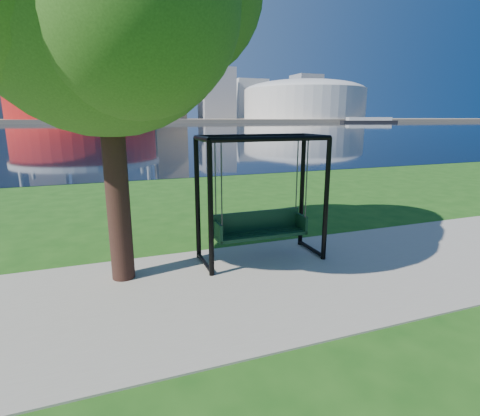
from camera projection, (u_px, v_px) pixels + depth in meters
ground at (244, 274)px, 7.23m from camera, size 900.00×900.00×0.00m
path at (254, 284)px, 6.77m from camera, size 120.00×4.00×0.03m
river at (108, 129)px, 100.20m from camera, size 900.00×180.00×0.02m
far_bank at (101, 120)px, 285.92m from camera, size 900.00×228.00×2.00m
stadium at (82, 97)px, 214.72m from camera, size 83.00×83.00×32.00m
arena at (304, 99)px, 263.23m from camera, size 84.00×84.00×26.56m
skyline at (92, 74)px, 288.48m from camera, size 392.00×66.00×96.50m
swing at (261, 201)px, 7.71m from camera, size 2.55×1.11×2.61m
barge at (369, 120)px, 219.60m from camera, size 32.44×18.07×3.14m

